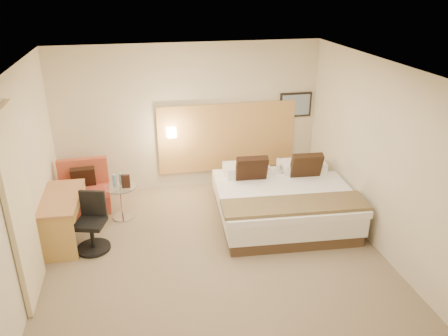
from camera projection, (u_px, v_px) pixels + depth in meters
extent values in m
cube|color=#776650|center=(215.00, 260.00, 6.24)|extent=(4.80, 5.00, 0.02)
cube|color=white|center=(214.00, 69.00, 5.15)|extent=(4.80, 5.00, 0.02)
cube|color=beige|center=(189.00, 118.00, 7.95)|extent=(4.80, 0.02, 2.70)
cube|color=beige|center=(273.00, 302.00, 3.44)|extent=(4.80, 0.02, 2.70)
cube|color=beige|center=(18.00, 191.00, 5.25)|extent=(0.02, 5.00, 2.70)
cube|color=beige|center=(383.00, 160.00, 6.14)|extent=(0.02, 5.00, 2.70)
cube|color=tan|center=(227.00, 137.00, 8.20)|extent=(2.60, 0.04, 1.30)
cube|color=black|center=(296.00, 105.00, 8.24)|extent=(0.62, 0.03, 0.47)
cube|color=gray|center=(296.00, 105.00, 8.22)|extent=(0.54, 0.01, 0.39)
cylinder|color=white|center=(171.00, 132.00, 7.88)|extent=(0.02, 0.12, 0.02)
cube|color=#FBE9C3|center=(171.00, 133.00, 7.83)|extent=(0.15, 0.15, 0.15)
cube|color=beige|center=(20.00, 210.00, 5.09)|extent=(0.06, 0.90, 2.42)
cylinder|color=#80A8C7|center=(114.00, 180.00, 7.10)|extent=(0.07, 0.07, 0.21)
cylinder|color=#79A6BC|center=(121.00, 179.00, 7.15)|extent=(0.07, 0.07, 0.21)
cube|color=#311B14|center=(126.00, 181.00, 7.04)|extent=(0.14, 0.07, 0.23)
cube|color=#483524|center=(281.00, 213.00, 7.29)|extent=(2.14, 2.14, 0.19)
cube|color=white|center=(282.00, 200.00, 7.19)|extent=(2.21, 2.21, 0.31)
cube|color=white|center=(287.00, 197.00, 6.84)|extent=(2.23, 1.63, 0.10)
cube|color=silver|center=(244.00, 169.00, 7.72)|extent=(0.75, 0.44, 0.19)
cube|color=white|center=(299.00, 166.00, 7.84)|extent=(0.75, 0.44, 0.19)
cube|color=white|center=(247.00, 170.00, 7.43)|extent=(0.75, 0.44, 0.19)
cube|color=white|center=(304.00, 167.00, 7.56)|extent=(0.75, 0.44, 0.19)
cube|color=black|center=(251.00, 170.00, 7.22)|extent=(0.54, 0.31, 0.53)
cube|color=black|center=(306.00, 167.00, 7.33)|extent=(0.54, 0.31, 0.53)
cube|color=#BF7327|center=(295.00, 205.00, 6.43)|extent=(2.21, 0.72, 0.05)
cube|color=#9F734B|center=(65.00, 220.00, 7.14)|extent=(0.09, 0.09, 0.10)
cube|color=tan|center=(107.00, 215.00, 7.30)|extent=(0.09, 0.09, 0.10)
cube|color=#A58D4D|center=(68.00, 204.00, 7.66)|extent=(0.09, 0.09, 0.10)
cube|color=tan|center=(107.00, 200.00, 7.81)|extent=(0.09, 0.09, 0.10)
cube|color=#9B3829|center=(85.00, 199.00, 7.40)|extent=(0.86, 0.76, 0.31)
cube|color=#B24A30|center=(83.00, 171.00, 7.51)|extent=(0.83, 0.16, 0.47)
cube|color=black|center=(83.00, 178.00, 7.44)|extent=(0.40, 0.21, 0.41)
cylinder|color=silver|center=(124.00, 217.00, 7.34)|extent=(0.39, 0.39, 0.02)
cylinder|color=white|center=(122.00, 202.00, 7.23)|extent=(0.05, 0.05, 0.54)
cylinder|color=white|center=(120.00, 187.00, 7.12)|extent=(0.58, 0.58, 0.01)
cube|color=#AF7444|center=(60.00, 198.00, 6.41)|extent=(0.60, 1.22, 0.04)
cube|color=tan|center=(57.00, 240.00, 6.06)|extent=(0.50, 0.06, 0.71)
cube|color=#AE6B44|center=(70.00, 203.00, 7.07)|extent=(0.50, 0.06, 0.71)
cube|color=tan|center=(65.00, 202.00, 6.45)|extent=(0.50, 1.14, 0.10)
cylinder|color=black|center=(94.00, 248.00, 6.47)|extent=(0.61, 0.61, 0.04)
cylinder|color=black|center=(92.00, 236.00, 6.38)|extent=(0.07, 0.07, 0.38)
cube|color=black|center=(90.00, 223.00, 6.30)|extent=(0.49, 0.49, 0.07)
cube|color=black|center=(93.00, 203.00, 6.37)|extent=(0.38, 0.15, 0.40)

